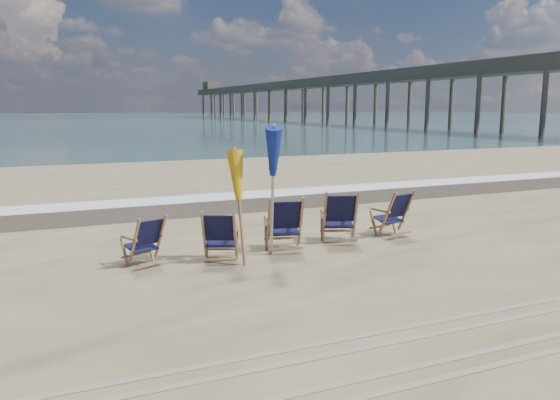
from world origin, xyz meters
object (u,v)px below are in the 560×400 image
Objects in this scene: beach_chair_1 at (235,237)px; umbrella_yellow at (240,181)px; beach_chair_2 at (301,224)px; beach_chair_0 at (161,238)px; beach_chair_3 at (355,217)px; umbrella_blue at (272,154)px; fishing_pier at (320,95)px; beach_chair_4 at (407,212)px.

umbrella_yellow reaches higher than beach_chair_1.
beach_chair_1 is 0.89× the size of beach_chair_2.
beach_chair_3 reaches higher than beach_chair_0.
umbrella_blue is 82.28m from fishing_pier.
beach_chair_4 is 0.51× the size of umbrella_yellow.
beach_chair_2 is 2.65m from beach_chair_4.
beach_chair_4 is at bearing -158.40° from beach_chair_2.
umbrella_blue is at bearing 8.55° from umbrella_yellow.
beach_chair_1 is at bearing 28.26° from beach_chair_3.
beach_chair_1 is 0.40× the size of umbrella_blue.
beach_chair_3 is 0.56× the size of umbrella_yellow.
beach_chair_4 is 0.41× the size of umbrella_blue.
beach_chair_3 is (1.25, 0.12, 0.00)m from beach_chair_2.
beach_chair_1 is 1.40m from beach_chair_2.
beach_chair_3 reaches higher than beach_chair_2.
beach_chair_0 is 2.42m from umbrella_blue.
beach_chair_2 is (1.38, 0.25, 0.06)m from beach_chair_1.
beach_chair_2 is at bearing 152.40° from beach_chair_0.
umbrella_yellow reaches higher than beach_chair_2.
umbrella_yellow is at bearing -171.45° from umbrella_blue.
beach_chair_2 is 81.86m from fishing_pier.
fishing_pier reaches higher than beach_chair_2.
beach_chair_4 is 4.08m from umbrella_yellow.
beach_chair_1 is at bearing -175.87° from umbrella_blue.
beach_chair_0 is 0.37× the size of umbrella_blue.
umbrella_blue is 0.02× the size of fishing_pier.
umbrella_blue reaches higher than beach_chair_0.
fishing_pier is (37.86, 72.46, 4.11)m from beach_chair_2.
beach_chair_0 is 82.84m from fishing_pier.
beach_chair_4 is at bearing -150.62° from beach_chair_3.
beach_chair_4 is (1.38, 0.22, -0.05)m from beach_chair_3.
beach_chair_1 is 0.88× the size of beach_chair_3.
umbrella_yellow is at bearing -1.73° from beach_chair_4.
beach_chair_3 is at bearing 9.26° from umbrella_blue.
beach_chair_2 reaches higher than beach_chair_4.
beach_chair_3 is 0.45× the size of umbrella_blue.
umbrella_blue is (-0.66, -0.19, 1.34)m from beach_chair_2.
beach_chair_4 is at bearing 9.04° from umbrella_yellow.
beach_chair_3 is 0.01× the size of fishing_pier.
beach_chair_2 is 1.25m from beach_chair_3.
beach_chair_2 is at bearing -117.59° from fishing_pier.
beach_chair_2 reaches higher than beach_chair_1.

